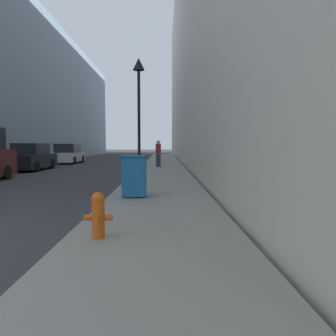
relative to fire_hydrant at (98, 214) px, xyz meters
The scene contains 8 objects.
sidewalk_right 16.78m from the fire_hydrant, 86.89° to the left, with size 2.92×60.00×0.13m.
building_right_stone 28.02m from the fire_hydrant, 71.11° to the left, with size 12.00×60.00×21.08m.
fire_hydrant is the anchor object (origin of this frame).
trash_bin 4.12m from the fire_hydrant, 87.24° to the left, with size 0.66×0.70×1.16m.
lamppost 9.63m from the fire_hydrant, 90.21° to the left, with size 0.50×0.50×5.12m.
parked_sedan_near 17.04m from the fire_hydrant, 115.16° to the left, with size 1.84×4.54×1.68m.
parked_sedan_far 24.11m from the fire_hydrant, 107.36° to the left, with size 1.98×4.65×1.66m.
pedestrian_on_sidewalk 16.43m from the fire_hydrant, 87.69° to the left, with size 0.35×0.23×1.75m.
Camera 1 is at (5.51, -3.83, 1.60)m, focal length 35.00 mm.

